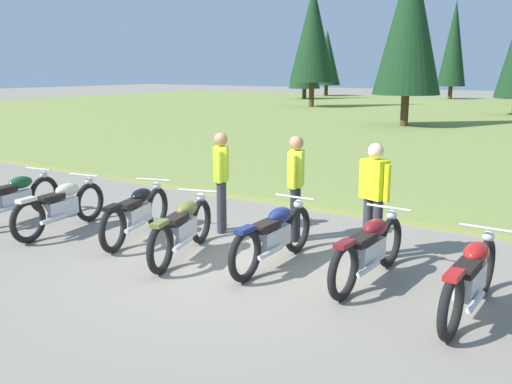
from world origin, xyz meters
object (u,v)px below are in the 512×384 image
object	(u,v)px
motorcycle_maroon	(369,249)
rider_near_row_end	(296,182)
motorcycle_olive	(183,228)
motorcycle_navy	(274,235)
motorcycle_cream	(61,206)
rider_checking_bike	(221,176)
rider_with_back_turned	(374,194)
motorcycle_british_green	(14,197)
motorcycle_red	(471,278)
motorcycle_black	(137,212)

from	to	relation	value
motorcycle_maroon	rider_near_row_end	world-z (taller)	rider_near_row_end
motorcycle_olive	motorcycle_navy	world-z (taller)	same
motorcycle_cream	motorcycle_maroon	xyz separation A→B (m)	(5.18, 0.71, 0.00)
motorcycle_cream	rider_checking_bike	distance (m)	2.74
motorcycle_olive	rider_with_back_turned	xyz separation A→B (m)	(2.30, 1.47, 0.51)
motorcycle_british_green	motorcycle_olive	bearing A→B (deg)	3.00
motorcycle_olive	motorcycle_cream	bearing A→B (deg)	-177.07
motorcycle_cream	motorcycle_red	world-z (taller)	same
motorcycle_cream	motorcycle_navy	xyz separation A→B (m)	(3.85, 0.55, 0.00)
motorcycle_black	rider_checking_bike	size ratio (longest dim) A/B	1.22
rider_with_back_turned	motorcycle_cream	bearing A→B (deg)	-161.74
motorcycle_olive	motorcycle_navy	xyz separation A→B (m)	(1.29, 0.42, 0.00)
motorcycle_british_green	motorcycle_cream	distance (m)	1.22
motorcycle_navy	motorcycle_maroon	bearing A→B (deg)	6.80
motorcycle_black	motorcycle_red	xyz separation A→B (m)	(5.12, 0.00, 0.00)
motorcycle_black	rider_checking_bike	xyz separation A→B (m)	(0.88, 1.08, 0.51)
motorcycle_cream	rider_checking_bike	size ratio (longest dim) A/B	1.25
motorcycle_black	rider_near_row_end	size ratio (longest dim) A/B	1.22
motorcycle_black	rider_with_back_turned	bearing A→B (deg)	19.23
motorcycle_red	motorcycle_cream	bearing A→B (deg)	-176.53
motorcycle_maroon	motorcycle_red	distance (m)	1.35
motorcycle_cream	rider_with_back_turned	bearing A→B (deg)	18.26
motorcycle_olive	motorcycle_maroon	size ratio (longest dim) A/B	0.97
motorcycle_olive	rider_with_back_turned	world-z (taller)	rider_with_back_turned
rider_checking_bike	rider_near_row_end	bearing A→B (deg)	12.56
rider_with_back_turned	rider_checking_bike	size ratio (longest dim) A/B	1.00
motorcycle_navy	rider_near_row_end	size ratio (longest dim) A/B	1.26
rider_with_back_turned	motorcycle_navy	bearing A→B (deg)	-133.76
motorcycle_british_green	rider_with_back_turned	size ratio (longest dim) A/B	1.25
motorcycle_cream	rider_with_back_turned	size ratio (longest dim) A/B	1.25
motorcycle_maroon	rider_near_row_end	distance (m)	2.04
motorcycle_black	motorcycle_navy	distance (m)	2.48
motorcycle_black	motorcycle_red	distance (m)	5.12
motorcycle_maroon	rider_checking_bike	world-z (taller)	rider_checking_bike
motorcycle_british_green	rider_near_row_end	xyz separation A→B (m)	(4.72, 1.81, 0.51)
motorcycle_olive	rider_checking_bike	size ratio (longest dim) A/B	1.22
motorcycle_olive	motorcycle_red	bearing A→B (deg)	3.82
motorcycle_olive	motorcycle_navy	bearing A→B (deg)	18.03
motorcycle_british_green	motorcycle_olive	world-z (taller)	same
motorcycle_british_green	rider_with_back_turned	xyz separation A→B (m)	(6.07, 1.67, 0.51)
motorcycle_navy	rider_checking_bike	distance (m)	1.91
motorcycle_cream	motorcycle_british_green	bearing A→B (deg)	-176.84
motorcycle_black	rider_with_back_turned	distance (m)	3.72
motorcycle_black	motorcycle_navy	size ratio (longest dim) A/B	0.97
motorcycle_cream	rider_near_row_end	distance (m)	3.95
motorcycle_red	motorcycle_navy	bearing A→B (deg)	176.60
motorcycle_olive	rider_with_back_turned	bearing A→B (deg)	32.65
rider_near_row_end	motorcycle_navy	bearing A→B (deg)	-73.97
motorcycle_navy	motorcycle_red	world-z (taller)	same
rider_near_row_end	motorcycle_maroon	bearing A→B (deg)	-31.78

